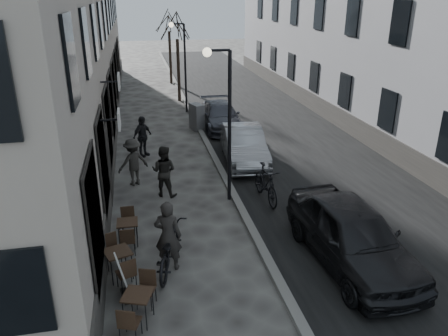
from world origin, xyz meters
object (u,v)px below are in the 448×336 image
object	(u,v)px
pedestrian_far	(142,136)
streetlamp_near	(224,110)
bistro_set_a	(138,305)
utility_cabinet	(197,117)
bistro_set_b	(119,261)
sign_board	(125,281)
car_near	(352,234)
tree_far	(169,20)
streetlamp_far	(182,58)
tree_near	(177,26)
bicycle	(169,248)
car_far	(221,116)
pedestrian_near	(164,171)
pedestrian_mid	(133,162)
car_mid	(243,145)
bistro_set_c	(128,230)
moped	(266,184)

from	to	relation	value
pedestrian_far	streetlamp_near	bearing A→B (deg)	-106.55
bistro_set_a	utility_cabinet	bearing A→B (deg)	96.47
streetlamp_near	bistro_set_b	xyz separation A→B (m)	(-3.44, -3.77, -2.71)
sign_board	car_near	bearing A→B (deg)	-9.21
car_near	tree_far	bearing A→B (deg)	92.34
streetlamp_far	utility_cabinet	distance (m)	4.41
tree_near	bistro_set_a	world-z (taller)	tree_near
streetlamp_near	bicycle	xyz separation A→B (m)	(-2.19, -3.62, -2.58)
bicycle	car_far	distance (m)	12.57
tree_far	utility_cabinet	bearing A→B (deg)	-89.09
car_far	pedestrian_near	bearing A→B (deg)	-113.48
pedestrian_mid	car_mid	size ratio (longest dim) A/B	0.40
bistro_set_a	pedestrian_near	bearing A→B (deg)	100.39
bistro_set_b	bistro_set_c	world-z (taller)	bistro_set_b
car_near	moped	xyz separation A→B (m)	(-1.11, 3.98, -0.20)
sign_board	bicycle	size ratio (longest dim) A/B	0.48
bistro_set_a	bistro_set_c	world-z (taller)	bistro_set_a
pedestrian_far	moped	bearing A→B (deg)	-97.34
streetlamp_near	car_far	world-z (taller)	streetlamp_near
bicycle	streetlamp_near	bearing A→B (deg)	-105.20
pedestrian_far	moped	xyz separation A→B (m)	(3.94, -5.26, -0.26)
tree_far	utility_cabinet	world-z (taller)	tree_far
tree_near	bicycle	xyz separation A→B (m)	(-2.26, -18.62, -4.09)
tree_near	pedestrian_far	xyz separation A→B (m)	(-2.65, -10.08, -3.78)
pedestrian_mid	car_mid	bearing A→B (deg)	175.62
bistro_set_a	car_mid	world-z (taller)	car_mid
bicycle	car_near	size ratio (longest dim) A/B	0.45
pedestrian_far	car_near	bearing A→B (deg)	-105.52
streetlamp_far	pedestrian_near	xyz separation A→B (m)	(-1.97, -11.23, -2.25)
bistro_set_b	bistro_set_c	size ratio (longest dim) A/B	1.09
streetlamp_near	car_near	bearing A→B (deg)	-60.18
streetlamp_near	car_near	distance (m)	5.49
bistro_set_b	car_near	size ratio (longest dim) A/B	0.32
tree_far	pedestrian_far	bearing A→B (deg)	-99.35
streetlamp_near	sign_board	xyz separation A→B (m)	(-3.29, -4.58, -2.73)
moped	car_far	bearing A→B (deg)	85.02
pedestrian_mid	moped	world-z (taller)	pedestrian_mid
utility_cabinet	pedestrian_near	distance (m)	7.92
sign_board	utility_cabinet	bearing A→B (deg)	62.77
streetlamp_far	tree_near	world-z (taller)	tree_near
sign_board	moped	size ratio (longest dim) A/B	0.51
sign_board	car_near	world-z (taller)	car_near
streetlamp_near	moped	size ratio (longest dim) A/B	2.44
tree_far	bistro_set_c	xyz separation A→B (m)	(-3.29, -23.23, -4.24)
bistro_set_c	bicycle	world-z (taller)	bicycle
pedestrian_near	streetlamp_far	bearing A→B (deg)	-74.17
utility_cabinet	moped	size ratio (longest dim) A/B	0.64
pedestrian_mid	tree_far	bearing A→B (deg)	-121.84
streetlamp_far	tree_far	bearing A→B (deg)	89.54
pedestrian_far	car_mid	xyz separation A→B (m)	(4.09, -1.49, -0.15)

